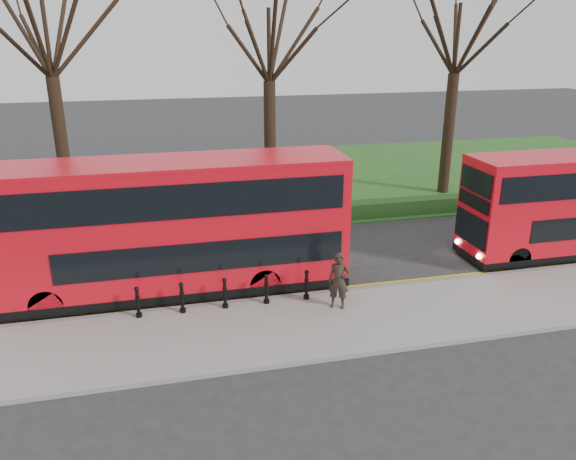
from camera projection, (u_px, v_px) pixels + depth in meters
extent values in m
plane|color=#28282B|center=(273.00, 288.00, 20.18)|extent=(120.00, 120.00, 0.00)
cube|color=gray|center=(293.00, 327.00, 17.40)|extent=(60.00, 4.00, 0.15)
cube|color=slate|center=(279.00, 299.00, 19.24)|extent=(60.00, 0.25, 0.16)
cube|color=#1B4C19|center=(222.00, 183.00, 33.90)|extent=(60.00, 18.00, 0.06)
cube|color=black|center=(243.00, 219.00, 26.27)|extent=(60.00, 0.90, 0.80)
cube|color=yellow|center=(277.00, 297.00, 19.53)|extent=(60.00, 0.10, 0.01)
cube|color=yellow|center=(276.00, 294.00, 19.72)|extent=(60.00, 0.10, 0.01)
cylinder|color=black|center=(62.00, 151.00, 26.44)|extent=(0.60, 0.60, 6.77)
cylinder|color=black|center=(270.00, 145.00, 28.69)|extent=(0.60, 0.60, 6.37)
cylinder|color=black|center=(448.00, 135.00, 30.84)|extent=(0.60, 0.60, 6.57)
cylinder|color=black|center=(138.00, 303.00, 17.71)|extent=(0.15, 0.15, 1.00)
cylinder|color=black|center=(182.00, 298.00, 18.01)|extent=(0.15, 0.15, 1.00)
cylinder|color=black|center=(225.00, 294.00, 18.31)|extent=(0.15, 0.15, 1.00)
cylinder|color=black|center=(266.00, 289.00, 18.61)|extent=(0.15, 0.15, 1.00)
cylinder|color=black|center=(306.00, 285.00, 18.91)|extent=(0.15, 0.15, 1.00)
cube|color=red|center=(174.00, 223.00, 19.12)|extent=(11.78, 2.68, 4.34)
cube|color=black|center=(178.00, 283.00, 19.87)|extent=(11.80, 2.70, 0.32)
cube|color=black|center=(204.00, 257.00, 18.34)|extent=(9.42, 0.04, 1.02)
cube|color=black|center=(174.00, 202.00, 17.50)|extent=(11.14, 0.04, 1.12)
cylinder|color=black|center=(47.00, 305.00, 17.81)|extent=(1.07, 0.32, 1.07)
cylinder|color=black|center=(57.00, 275.00, 19.97)|extent=(1.07, 0.32, 1.07)
cylinder|color=black|center=(265.00, 283.00, 19.35)|extent=(1.07, 0.32, 1.07)
cylinder|color=black|center=(253.00, 257.00, 21.51)|extent=(1.07, 0.32, 1.07)
cube|color=black|center=(474.00, 201.00, 21.49)|extent=(0.06, 2.09, 0.52)
cylinder|color=black|center=(518.00, 258.00, 21.58)|extent=(0.95, 0.28, 0.95)
cylinder|color=black|center=(488.00, 240.00, 23.49)|extent=(0.95, 0.28, 0.95)
imported|color=#2C221B|center=(339.00, 281.00, 18.18)|extent=(0.82, 0.70, 1.90)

